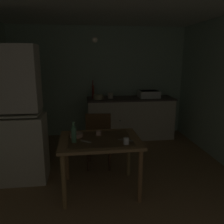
{
  "coord_description": "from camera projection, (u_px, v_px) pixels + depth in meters",
  "views": [
    {
      "loc": [
        -0.36,
        -3.21,
        1.75
      ],
      "look_at": [
        0.06,
        0.18,
        0.94
      ],
      "focal_mm": 36.65,
      "sensor_mm": 36.0,
      "label": 1
    }
  ],
  "objects": [
    {
      "name": "sink_basin",
      "position": [
        149.0,
        94.0,
        5.02
      ],
      "size": [
        0.44,
        0.34,
        0.15
      ],
      "color": "white",
      "rests_on": "counter_cabinet"
    },
    {
      "name": "dining_table",
      "position": [
        100.0,
        146.0,
        2.98
      ],
      "size": [
        1.05,
        0.81,
        0.73
      ],
      "color": "olive",
      "rests_on": "ground"
    },
    {
      "name": "stoneware_crock",
      "position": [
        111.0,
        96.0,
        4.92
      ],
      "size": [
        0.12,
        0.12,
        0.12
      ],
      "primitive_type": "cylinder",
      "color": "beige",
      "rests_on": "counter_cabinet"
    },
    {
      "name": "table_knife",
      "position": [
        126.0,
        140.0,
        2.91
      ],
      "size": [
        0.18,
        0.09,
        0.0
      ],
      "primitive_type": "cube",
      "rotation": [
        0.0,
        0.0,
        2.76
      ],
      "color": "silver",
      "rests_on": "dining_table"
    },
    {
      "name": "wall_back",
      "position": [
        99.0,
        82.0,
        5.19
      ],
      "size": [
        3.94,
        0.1,
        2.42
      ],
      "primitive_type": "cube",
      "color": "#ACC8AB",
      "rests_on": "ground"
    },
    {
      "name": "ceiling_slab",
      "position": [
        109.0,
        1.0,
        2.98
      ],
      "size": [
        3.94,
        3.99,
        0.1
      ],
      "primitive_type": "cube",
      "color": "white"
    },
    {
      "name": "teacup_cream",
      "position": [
        99.0,
        133.0,
        3.1
      ],
      "size": [
        0.07,
        0.07,
        0.06
      ],
      "primitive_type": "cylinder",
      "color": "tan",
      "rests_on": "dining_table"
    },
    {
      "name": "ground_plane",
      "position": [
        109.0,
        174.0,
        3.55
      ],
      "size": [
        4.89,
        4.89,
        0.0
      ],
      "primitive_type": "plane",
      "color": "#936F48"
    },
    {
      "name": "teaspoon_near_bowl",
      "position": [
        86.0,
        141.0,
        2.86
      ],
      "size": [
        0.13,
        0.11,
        0.0
      ],
      "primitive_type": "cube",
      "rotation": [
        0.0,
        0.0,
        5.61
      ],
      "color": "beige",
      "rests_on": "dining_table"
    },
    {
      "name": "hutch_cabinet",
      "position": [
        8.0,
        121.0,
        3.17
      ],
      "size": [
        0.98,
        0.48,
        1.93
      ],
      "color": "beige",
      "rests_on": "ground"
    },
    {
      "name": "pendant_bulb",
      "position": [
        95.0,
        40.0,
        3.26
      ],
      "size": [
        0.08,
        0.08,
        0.08
      ],
      "primitive_type": "sphere",
      "color": "#F9EFCC"
    },
    {
      "name": "mixing_bowl_counter",
      "position": [
        98.0,
        97.0,
        4.84
      ],
      "size": [
        0.21,
        0.21,
        0.09
      ],
      "primitive_type": "cylinder",
      "color": "beige",
      "rests_on": "counter_cabinet"
    },
    {
      "name": "glass_bottle",
      "position": [
        74.0,
        134.0,
        2.82
      ],
      "size": [
        0.06,
        0.06,
        0.27
      ],
      "color": "#4C7F56",
      "rests_on": "dining_table"
    },
    {
      "name": "teacup_mint",
      "position": [
        126.0,
        141.0,
        2.77
      ],
      "size": [
        0.07,
        0.07,
        0.08
      ],
      "primitive_type": "cylinder",
      "color": "white",
      "rests_on": "dining_table"
    },
    {
      "name": "chair_far_side",
      "position": [
        99.0,
        140.0,
        3.62
      ],
      "size": [
        0.44,
        0.44,
        0.94
      ],
      "color": "#492F1B",
      "rests_on": "ground"
    },
    {
      "name": "serving_bowl_wide",
      "position": [
        76.0,
        135.0,
        3.04
      ],
      "size": [
        0.17,
        0.17,
        0.05
      ],
      "primitive_type": "cylinder",
      "color": "tan",
      "rests_on": "dining_table"
    },
    {
      "name": "hand_pump",
      "position": [
        93.0,
        91.0,
        4.89
      ],
      "size": [
        0.05,
        0.27,
        0.39
      ],
      "color": "maroon",
      "rests_on": "counter_cabinet"
    },
    {
      "name": "counter_cabinet",
      "position": [
        130.0,
        118.0,
        5.09
      ],
      "size": [
        1.89,
        0.64,
        0.9
      ],
      "color": "beige",
      "rests_on": "ground"
    }
  ]
}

